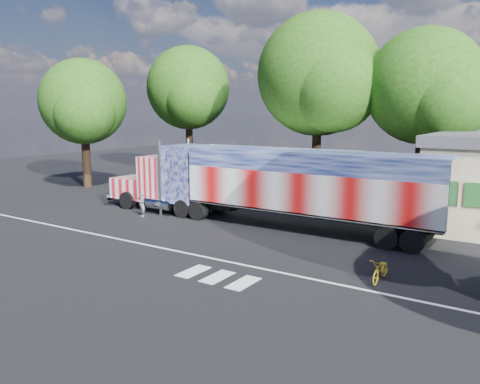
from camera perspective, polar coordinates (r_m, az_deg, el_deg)
The scene contains 10 objects.
ground at distance 24.54m, azimuth -3.83°, elevation -5.36°, with size 100.00×100.00×0.00m, color black.
lane_markings at distance 20.68m, azimuth -6.29°, elevation -8.26°, with size 30.00×2.67×0.01m.
semi_truck at distance 26.57m, azimuth 3.12°, elevation 1.09°, with size 21.90×3.46×4.67m.
coach_bus at distance 34.01m, azimuth 3.72°, elevation 2.23°, with size 13.11×3.05×3.82m.
woman at distance 29.48m, azimuth -11.86°, elevation -1.49°, with size 0.56×0.37×1.53m, color slate.
bicycle at distance 18.79m, azimuth 16.77°, elevation -9.06°, with size 0.60×1.71×0.90m, color gold.
tree_w_a at distance 41.93m, azimuth -18.52°, elevation 10.34°, with size 7.49×7.13×10.84m.
tree_nw_a at distance 47.29m, azimuth -6.22°, elevation 12.44°, with size 8.53×8.12×12.84m.
tree_ne_a at distance 35.15m, azimuth 21.77°, elevation 11.79°, with size 8.38×7.98×12.13m.
tree_n_mid at distance 37.10m, azimuth 9.73°, elevation 13.85°, with size 9.79×9.32×13.88m.
Camera 1 is at (14.23, -18.97, 6.33)m, focal length 35.00 mm.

